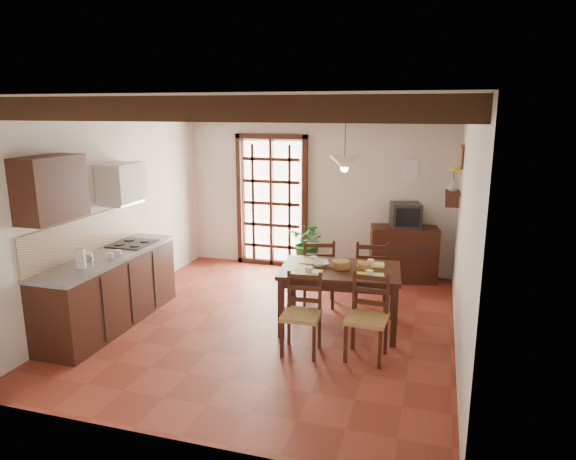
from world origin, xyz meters
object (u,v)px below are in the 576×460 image
at_px(dining_table, 340,276).
at_px(sideboard, 403,254).
at_px(chair_far_left, 319,284).
at_px(chair_near_left, 301,329).
at_px(crt_tv, 405,215).
at_px(chair_far_right, 371,287).
at_px(pendant_lamp, 345,162).
at_px(chair_near_right, 367,333).
at_px(potted_plant, 309,240).
at_px(kitchen_counter, 110,289).

xyz_separation_m(dining_table, sideboard, (0.62, 2.12, -0.24)).
bearing_deg(chair_far_left, sideboard, -140.54).
height_order(chair_near_left, crt_tv, crt_tv).
bearing_deg(chair_far_right, pendant_lamp, 58.85).
bearing_deg(chair_far_left, chair_far_right, 171.81).
height_order(chair_near_right, potted_plant, potted_plant).
bearing_deg(dining_table, potted_plant, 108.49).
bearing_deg(chair_near_right, kitchen_counter, -176.18).
bearing_deg(chair_near_right, crt_tv, 89.96).
height_order(kitchen_counter, chair_far_right, kitchen_counter).
relative_size(chair_far_right, crt_tv, 1.85).
xyz_separation_m(dining_table, chair_far_left, (-0.43, 0.70, -0.38)).
bearing_deg(chair_far_right, chair_near_left, 61.63).
bearing_deg(pendant_lamp, chair_near_right, -61.34).
height_order(chair_far_right, crt_tv, crt_tv).
relative_size(chair_far_left, potted_plant, 0.53).
height_order(dining_table, chair_far_left, chair_far_left).
distance_m(dining_table, crt_tv, 2.24).
height_order(chair_near_left, pendant_lamp, pendant_lamp).
relative_size(chair_near_right, chair_far_right, 0.96).
height_order(kitchen_counter, chair_near_left, kitchen_counter).
xyz_separation_m(chair_near_left, potted_plant, (-0.63, 2.81, 0.29)).
bearing_deg(pendant_lamp, chair_far_right, 66.97).
relative_size(chair_near_left, potted_plant, 0.49).
relative_size(kitchen_counter, potted_plant, 1.22).
bearing_deg(dining_table, pendant_lamp, 84.20).
xyz_separation_m(sideboard, crt_tv, (0.00, -0.01, 0.63)).
height_order(dining_table, sideboard, sideboard).
bearing_deg(chair_far_right, chair_near_right, 87.76).
xyz_separation_m(chair_near_left, pendant_lamp, (0.28, 0.87, 1.79)).
height_order(chair_near_left, chair_far_right, chair_far_right).
xyz_separation_m(chair_near_left, chair_far_right, (0.57, 1.54, 0.02)).
height_order(dining_table, pendant_lamp, pendant_lamp).
bearing_deg(chair_far_right, potted_plant, -54.47).
bearing_deg(pendant_lamp, crt_tv, 72.85).
distance_m(dining_table, pendant_lamp, 1.40).
bearing_deg(chair_near_left, dining_table, 66.61).
bearing_deg(potted_plant, pendant_lamp, -64.61).
distance_m(dining_table, potted_plant, 2.23).
xyz_separation_m(chair_near_left, crt_tv, (0.91, 2.89, 0.78)).
distance_m(chair_near_right, chair_far_left, 1.65).
relative_size(chair_far_right, potted_plant, 0.53).
bearing_deg(kitchen_counter, dining_table, 14.10).
distance_m(potted_plant, pendant_lamp, 2.62).
height_order(dining_table, crt_tv, crt_tv).
relative_size(kitchen_counter, crt_tv, 4.25).
xyz_separation_m(chair_far_right, potted_plant, (-1.20, 1.26, 0.26)).
relative_size(dining_table, potted_plant, 0.83).
height_order(chair_near_right, chair_far_right, chair_far_right).
relative_size(kitchen_counter, chair_near_right, 2.39).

